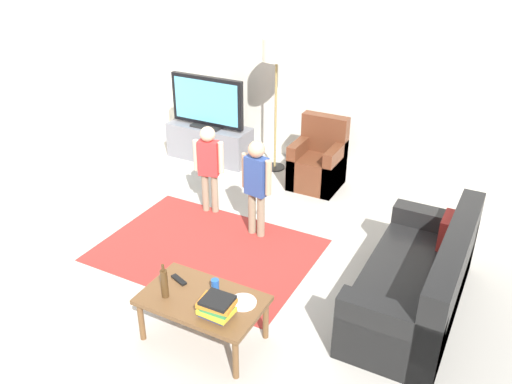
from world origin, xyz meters
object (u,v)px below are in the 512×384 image
armchair (319,164)px  tv_remote (179,280)px  tv (207,102)px  couch (422,285)px  floor_lamp (277,57)px  child_center (256,180)px  tv_stand (210,143)px  book_stack (217,307)px  soda_can (215,286)px  child_near_tv (209,162)px  coffee_table (203,303)px  bottle (164,283)px  plate (243,302)px

armchair → tv_remote: bearing=-91.0°
tv → armchair: size_ratio=1.22×
couch → floor_lamp: 3.48m
tv → child_center: size_ratio=0.99×
tv_stand → tv_remote: bearing=-61.8°
book_stack → soda_can: 0.30m
child_near_tv → coffee_table: (1.11, -1.85, -0.27)m
bottle → tv_remote: bearing=95.2°
tv_stand → child_center: size_ratio=1.08×
armchair → soda_can: bearing=-84.3°
couch → bottle: bearing=-143.7°
plate → armchair: bearing=100.7°
couch → child_near_tv: (-2.61, 0.66, 0.35)m
armchair → coffee_table: (0.25, -3.10, 0.07)m
armchair → floor_lamp: size_ratio=0.51×
bottle → soda_can: bottle is taller
floor_lamp → book_stack: size_ratio=6.18×
armchair → bottle: size_ratio=2.88×
tv → soda_can: bearing=-56.6°
child_near_tv → book_stack: (1.33, -1.98, -0.14)m
child_near_tv → couch: bearing=-14.3°
child_near_tv → coffee_table: child_near_tv is taller
tv_stand → armchair: armchair is taller
armchair → book_stack: (0.46, -3.22, 0.21)m
couch → plate: 1.61m
tv → tv_remote: tv is taller
couch → book_stack: bearing=-134.3°
couch → book_stack: size_ratio=6.25×
child_near_tv → coffee_table: bearing=-59.2°
tv_stand → coffee_table: bearing=-58.5°
plate → book_stack: bearing=-114.5°
tv_stand → floor_lamp: 1.62m
tv → floor_lamp: size_ratio=0.62×
armchair → coffee_table: armchair is taller
couch → coffee_table: bearing=-141.6°
armchair → bottle: (-0.03, -3.22, 0.25)m
plate → tv_stand: bearing=126.5°
child_near_tv → bottle: size_ratio=3.42×
tv → child_near_tv: (0.82, -1.27, -0.21)m
plate → couch: bearing=42.7°
couch → tv_remote: couch is taller
coffee_table → tv_remote: (-0.30, 0.10, 0.06)m
tv_stand → tv_remote: tv_stand is taller
tv_remote → child_near_tv: bearing=135.3°
tv → bottle: size_ratio=3.52×
book_stack → plate: size_ratio=1.31×
book_stack → tv_remote: (-0.52, 0.22, -0.07)m
floor_lamp → book_stack: (1.18, -3.42, -1.04)m
couch → book_stack: couch is taller
couch → plate: (-1.18, -1.09, 0.14)m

